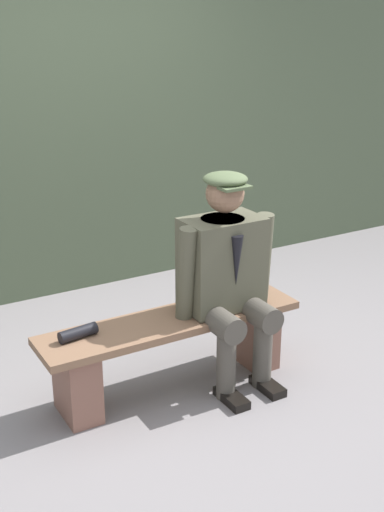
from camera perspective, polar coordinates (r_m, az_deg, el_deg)
name	(u,v)px	position (r m, az deg, el deg)	size (l,w,h in m)	color
ground_plane	(173,386)	(3.90, -1.71, -11.25)	(30.00, 30.00, 0.00)	gray
bench	(172,344)	(3.76, -1.75, -7.68)	(1.54, 0.36, 0.44)	brown
seated_man	(227,271)	(3.71, 3.05, -1.35)	(0.62, 0.58, 1.24)	#51503D
rolled_magazine	(78,333)	(3.51, -9.89, -6.60)	(0.06, 0.06, 0.21)	black
stadium_wall	(58,149)	(5.04, -11.63, 9.14)	(12.00, 0.24, 2.21)	#4C5941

